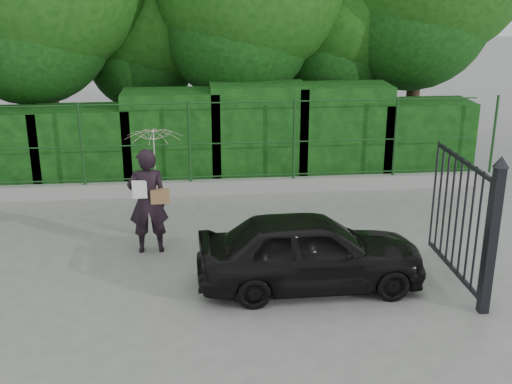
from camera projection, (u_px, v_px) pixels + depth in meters
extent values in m
plane|color=gray|center=(167.00, 288.00, 10.04)|extent=(80.00, 80.00, 0.00)
cube|color=#9E9E99|center=(173.00, 188.00, 14.23)|extent=(14.00, 0.25, 0.30)
cylinder|color=#174118|center=(81.00, 145.00, 13.71)|extent=(0.06, 0.06, 1.80)
cylinder|color=#174118|center=(189.00, 142.00, 13.92)|extent=(0.06, 0.06, 1.80)
cylinder|color=#174118|center=(294.00, 139.00, 14.14)|extent=(0.06, 0.06, 1.80)
cylinder|color=#174118|center=(395.00, 137.00, 14.36)|extent=(0.06, 0.06, 1.80)
cylinder|color=#174118|center=(494.00, 134.00, 14.58)|extent=(0.06, 0.06, 1.80)
cylinder|color=#174118|center=(172.00, 178.00, 14.14)|extent=(13.60, 0.03, 0.03)
cylinder|color=#174118|center=(171.00, 145.00, 13.90)|extent=(13.60, 0.03, 0.03)
cylinder|color=#174118|center=(169.00, 104.00, 13.61)|extent=(13.60, 0.03, 0.03)
cube|color=black|center=(85.00, 146.00, 14.73)|extent=(2.20, 1.20, 1.81)
cube|color=black|center=(172.00, 137.00, 14.87)|extent=(2.20, 1.20, 2.15)
cube|color=black|center=(258.00, 132.00, 15.04)|extent=(2.20, 1.20, 2.27)
cube|color=black|center=(341.00, 131.00, 15.23)|extent=(2.20, 1.20, 2.23)
cube|color=black|center=(422.00, 138.00, 15.49)|extent=(2.20, 1.20, 1.81)
cylinder|color=black|center=(49.00, 77.00, 15.80)|extent=(0.36, 0.36, 4.50)
cylinder|color=black|center=(155.00, 91.00, 17.47)|extent=(0.36, 0.36, 3.25)
sphere|color=#14470F|center=(152.00, 17.00, 16.84)|extent=(3.90, 3.90, 3.90)
cylinder|color=black|center=(250.00, 77.00, 16.60)|extent=(0.36, 0.36, 4.25)
cylinder|color=black|center=(338.00, 85.00, 17.62)|extent=(0.36, 0.36, 3.50)
sphere|color=#14470F|center=(341.00, 6.00, 16.94)|extent=(4.20, 4.20, 4.20)
cylinder|color=black|center=(415.00, 63.00, 17.23)|extent=(0.36, 0.36, 4.75)
cube|color=black|center=(491.00, 242.00, 8.99)|extent=(0.14, 0.14, 2.20)
cone|color=black|center=(501.00, 161.00, 8.60)|extent=(0.22, 0.22, 0.16)
cube|color=black|center=(452.00, 268.00, 10.38)|extent=(0.05, 2.00, 0.06)
cube|color=black|center=(464.00, 161.00, 9.79)|extent=(0.05, 2.00, 0.06)
cylinder|color=black|center=(484.00, 240.00, 9.19)|extent=(0.04, 0.04, 1.90)
cylinder|color=black|center=(477.00, 233.00, 9.43)|extent=(0.04, 0.04, 1.90)
cylinder|color=black|center=(470.00, 227.00, 9.66)|extent=(0.04, 0.04, 1.90)
cylinder|color=black|center=(463.00, 221.00, 9.90)|extent=(0.04, 0.04, 1.90)
cylinder|color=black|center=(457.00, 215.00, 10.13)|extent=(0.04, 0.04, 1.90)
cylinder|color=black|center=(451.00, 210.00, 10.37)|extent=(0.04, 0.04, 1.90)
cylinder|color=black|center=(445.00, 204.00, 10.60)|extent=(0.04, 0.04, 1.90)
cylinder|color=black|center=(439.00, 199.00, 10.84)|extent=(0.04, 0.04, 1.90)
cylinder|color=black|center=(434.00, 195.00, 11.07)|extent=(0.04, 0.04, 1.90)
imported|color=black|center=(148.00, 201.00, 11.09)|extent=(0.70, 0.48, 1.88)
imported|color=white|center=(154.00, 154.00, 10.89)|extent=(0.98, 1.00, 0.90)
cube|color=olive|center=(160.00, 196.00, 11.00)|extent=(0.32, 0.15, 0.24)
cube|color=white|center=(140.00, 189.00, 10.89)|extent=(0.25, 0.02, 0.32)
imported|color=black|center=(310.00, 251.00, 9.94)|extent=(3.54, 1.46, 1.20)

